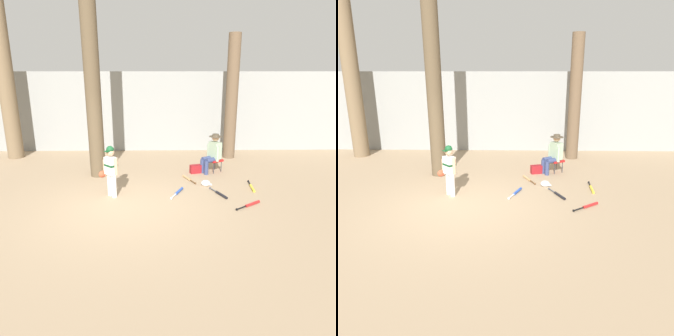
# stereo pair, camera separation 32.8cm
# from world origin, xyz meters

# --- Properties ---
(ground_plane) EXTENTS (60.00, 60.00, 0.00)m
(ground_plane) POSITION_xyz_m (0.00, 0.00, 0.00)
(ground_plane) COLOR #9E8466
(concrete_back_wall) EXTENTS (18.00, 0.36, 3.03)m
(concrete_back_wall) POSITION_xyz_m (0.00, 5.73, 1.51)
(concrete_back_wall) COLOR gray
(concrete_back_wall) RESTS_ON ground
(tree_near_player) EXTENTS (0.73, 0.73, 6.28)m
(tree_near_player) POSITION_xyz_m (-1.05, 2.40, 2.75)
(tree_near_player) COLOR brown
(tree_near_player) RESTS_ON ground
(tree_behind_spectator) EXTENTS (0.67, 0.67, 4.39)m
(tree_behind_spectator) POSITION_xyz_m (3.33, 4.44, 1.86)
(tree_behind_spectator) COLOR brown
(tree_behind_spectator) RESTS_ON ground
(young_ballplayer) EXTENTS (0.57, 0.45, 1.31)m
(young_ballplayer) POSITION_xyz_m (-0.40, 0.72, 0.74)
(young_ballplayer) COLOR white
(young_ballplayer) RESTS_ON ground
(folding_stool) EXTENTS (0.55, 0.55, 0.41)m
(folding_stool) POSITION_xyz_m (2.53, 2.71, 0.36)
(folding_stool) COLOR red
(folding_stool) RESTS_ON ground
(seated_spectator) EXTENTS (0.66, 0.57, 1.20)m
(seated_spectator) POSITION_xyz_m (2.44, 2.66, 0.64)
(seated_spectator) COLOR navy
(seated_spectator) RESTS_ON ground
(handbag_beside_stool) EXTENTS (0.37, 0.26, 0.26)m
(handbag_beside_stool) POSITION_xyz_m (1.92, 2.58, 0.13)
(handbag_beside_stool) COLOR maroon
(handbag_beside_stool) RESTS_ON ground
(tree_far_left) EXTENTS (0.86, 0.86, 6.11)m
(tree_far_left) POSITION_xyz_m (-4.47, 4.58, 2.62)
(tree_far_left) COLOR brown
(tree_far_left) RESTS_ON ground
(bat_blue_youth) EXTENTS (0.38, 0.74, 0.07)m
(bat_blue_youth) POSITION_xyz_m (1.30, 0.89, 0.03)
(bat_blue_youth) COLOR #2347AD
(bat_blue_youth) RESTS_ON ground
(bat_black_composite) EXTENTS (0.37, 0.75, 0.07)m
(bat_black_composite) POSITION_xyz_m (2.36, 0.72, 0.03)
(bat_black_composite) COLOR black
(bat_black_composite) RESTS_ON ground
(bat_wood_tan) EXTENTS (0.36, 0.72, 0.07)m
(bat_wood_tan) POSITION_xyz_m (1.63, 1.96, 0.03)
(bat_wood_tan) COLOR tan
(bat_wood_tan) RESTS_ON ground
(bat_red_barrel) EXTENTS (0.68, 0.51, 0.07)m
(bat_red_barrel) POSITION_xyz_m (2.97, 0.05, 0.03)
(bat_red_barrel) COLOR red
(bat_red_barrel) RESTS_ON ground
(bat_yellow_trainer) EXTENTS (0.12, 0.82, 0.07)m
(bat_yellow_trainer) POSITION_xyz_m (3.31, 1.19, 0.03)
(bat_yellow_trainer) COLOR yellow
(bat_yellow_trainer) RESTS_ON ground
(batting_helmet_white) EXTENTS (0.30, 0.23, 0.17)m
(batting_helmet_white) POSITION_xyz_m (2.09, 1.43, 0.07)
(batting_helmet_white) COLOR silver
(batting_helmet_white) RESTS_ON ground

